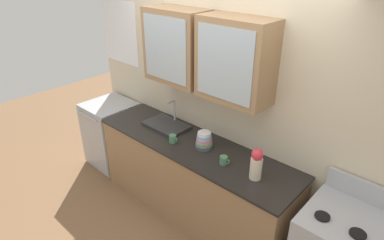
# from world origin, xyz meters

# --- Properties ---
(ground_plane) EXTENTS (10.00, 10.00, 0.00)m
(ground_plane) POSITION_xyz_m (0.00, 0.00, 0.00)
(ground_plane) COLOR brown
(back_wall_unit) EXTENTS (3.86, 0.45, 2.85)m
(back_wall_unit) POSITION_xyz_m (-0.01, 0.33, 1.54)
(back_wall_unit) COLOR beige
(back_wall_unit) RESTS_ON ground_plane
(counter) EXTENTS (2.42, 0.67, 0.92)m
(counter) POSITION_xyz_m (0.00, 0.00, 0.46)
(counter) COLOR #93704C
(counter) RESTS_ON ground_plane
(sink_faucet) EXTENTS (0.52, 0.34, 0.29)m
(sink_faucet) POSITION_xyz_m (-0.50, 0.10, 0.94)
(sink_faucet) COLOR #2D2D30
(sink_faucet) RESTS_ON counter
(bowl_stack) EXTENTS (0.18, 0.18, 0.18)m
(bowl_stack) POSITION_xyz_m (0.13, 0.04, 1.00)
(bowl_stack) COLOR #4C4C54
(bowl_stack) RESTS_ON counter
(vase) EXTENTS (0.11, 0.11, 0.30)m
(vase) POSITION_xyz_m (0.81, -0.05, 1.07)
(vase) COLOR beige
(vase) RESTS_ON counter
(cup_near_sink) EXTENTS (0.11, 0.08, 0.09)m
(cup_near_sink) POSITION_xyz_m (-0.18, -0.11, 0.96)
(cup_near_sink) COLOR #4C7F59
(cup_near_sink) RESTS_ON counter
(cup_near_bowls) EXTENTS (0.11, 0.08, 0.08)m
(cup_near_bowls) POSITION_xyz_m (0.47, -0.07, 0.96)
(cup_near_bowls) COLOR #4C7F59
(cup_near_bowls) RESTS_ON counter
(dishwasher) EXTENTS (0.61, 0.66, 0.92)m
(dishwasher) POSITION_xyz_m (-1.55, -0.00, 0.46)
(dishwasher) COLOR #ADAFB5
(dishwasher) RESTS_ON ground_plane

